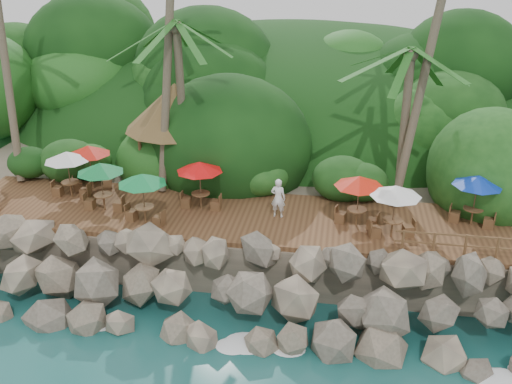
# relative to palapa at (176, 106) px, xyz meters

# --- Properties ---
(ground) EXTENTS (140.00, 140.00, 0.00)m
(ground) POSITION_rel_palapa_xyz_m (4.52, -10.02, -5.79)
(ground) COLOR #19514F
(ground) RESTS_ON ground
(land_base) EXTENTS (32.00, 25.20, 2.10)m
(land_base) POSITION_rel_palapa_xyz_m (4.52, 5.98, -4.74)
(land_base) COLOR gray
(land_base) RESTS_ON ground
(jungle_hill) EXTENTS (44.80, 28.00, 15.40)m
(jungle_hill) POSITION_rel_palapa_xyz_m (4.52, 13.48, -5.79)
(jungle_hill) COLOR #143811
(jungle_hill) RESTS_ON ground
(seawall) EXTENTS (29.00, 4.00, 2.30)m
(seawall) POSITION_rel_palapa_xyz_m (4.52, -8.02, -4.64)
(seawall) COLOR gray
(seawall) RESTS_ON ground
(terrace) EXTENTS (26.00, 5.00, 0.20)m
(terrace) POSITION_rel_palapa_xyz_m (4.52, -4.02, -3.59)
(terrace) COLOR brown
(terrace) RESTS_ON land_base
(jungle_foliage) EXTENTS (44.00, 16.00, 12.00)m
(jungle_foliage) POSITION_rel_palapa_xyz_m (4.52, 4.98, -5.79)
(jungle_foliage) COLOR #143811
(jungle_foliage) RESTS_ON ground
(foam_line) EXTENTS (25.20, 0.80, 0.06)m
(foam_line) POSITION_rel_palapa_xyz_m (4.52, -9.72, -5.76)
(foam_line) COLOR white
(foam_line) RESTS_ON ground
(palapa) EXTENTS (4.94, 4.94, 4.60)m
(palapa) POSITION_rel_palapa_xyz_m (0.00, 0.00, 0.00)
(palapa) COLOR brown
(palapa) RESTS_ON ground
(dining_clusters) EXTENTS (22.61, 5.19, 2.16)m
(dining_clusters) POSITION_rel_palapa_xyz_m (1.93, -4.17, -1.70)
(dining_clusters) COLOR brown
(dining_clusters) RESTS_ON terrace
(railing) EXTENTS (7.20, 0.10, 1.00)m
(railing) POSITION_rel_palapa_xyz_m (13.65, -6.37, -2.88)
(railing) COLOR brown
(railing) RESTS_ON terrace
(waiter) EXTENTS (0.66, 0.48, 1.70)m
(waiter) POSITION_rel_palapa_xyz_m (5.44, -3.93, -2.64)
(waiter) COLOR white
(waiter) RESTS_ON terrace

